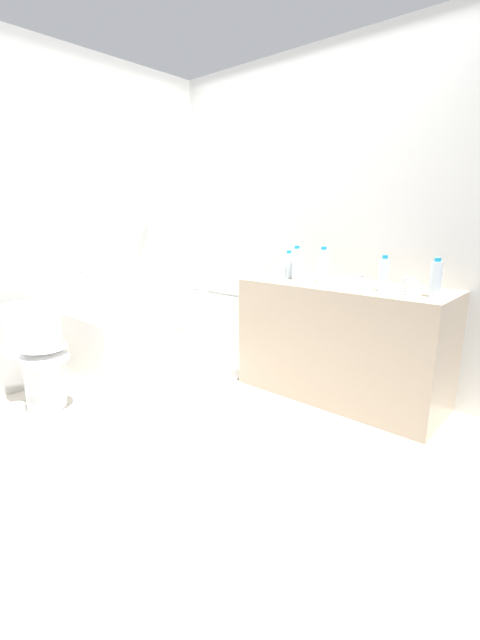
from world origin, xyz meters
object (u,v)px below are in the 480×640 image
object	(u,v)px
drinking_glass_0	(276,271)
water_bottle_2	(436,279)
drinking_glass_2	(408,285)
water_bottle_1	(289,265)
toilet	(39,356)
sink_faucet	(361,279)
water_bottle_0	(384,274)
drinking_glass_1	(280,273)
drinking_glass_3	(412,289)
bath_mat	(215,375)
bathtub	(158,333)
water_bottle_4	(323,266)
soap_dish	(305,281)
water_bottle_3	(297,264)
sink_basin	(350,283)
toilet_paper_roll	(16,413)

from	to	relation	value
drinking_glass_0	water_bottle_2	bearing A→B (deg)	-90.82
drinking_glass_2	water_bottle_1	bearing A→B (deg)	89.74
toilet	sink_faucet	bearing A→B (deg)	49.27
water_bottle_0	drinking_glass_2	xyz separation A→B (m)	(0.06, -0.14, -0.06)
water_bottle_2	drinking_glass_1	distance (m)	1.11
drinking_glass_1	drinking_glass_3	size ratio (longest dim) A/B	1.12
drinking_glass_2	bath_mat	size ratio (longest dim) A/B	0.15
bathtub	water_bottle_4	distance (m)	1.59
water_bottle_0	drinking_glass_1	xyz separation A→B (m)	(-0.02, 0.80, -0.06)
water_bottle_0	bath_mat	world-z (taller)	water_bottle_0
water_bottle_1	water_bottle_4	bearing A→B (deg)	-90.75
drinking_glass_0	soap_dish	size ratio (longest dim) A/B	1.16
toilet	water_bottle_3	xyz separation A→B (m)	(1.49, -1.12, 0.59)
water_bottle_4	drinking_glass_3	bearing A→B (deg)	-96.81
sink_faucet	water_bottle_2	size ratio (longest dim) A/B	0.66
drinking_glass_1	water_bottle_4	bearing A→B (deg)	-76.54
sink_basin	water_bottle_0	size ratio (longest dim) A/B	1.27
sink_basin	bath_mat	xyz separation A→B (m)	(-0.29, 1.04, -0.86)
water_bottle_0	drinking_glass_2	world-z (taller)	water_bottle_0
water_bottle_1	bath_mat	size ratio (longest dim) A/B	0.33
drinking_glass_0	sink_faucet	bearing A→B (deg)	-73.36
water_bottle_3	toilet_paper_roll	xyz separation A→B (m)	(-1.72, 1.01, -0.90)
bath_mat	water_bottle_2	bearing A→B (deg)	-80.75
drinking_glass_2	sink_basin	bearing A→B (deg)	92.97
drinking_glass_0	water_bottle_4	bearing A→B (deg)	-85.29
bath_mat	toilet_paper_roll	bearing A→B (deg)	163.94
sink_basin	sink_faucet	size ratio (longest dim) A/B	1.92
toilet	bath_mat	xyz separation A→B (m)	(1.20, -0.52, -0.36)
drinking_glass_3	water_bottle_0	bearing A→B (deg)	84.26
water_bottle_0	toilet_paper_roll	xyz separation A→B (m)	(-1.68, 1.70, -0.89)
water_bottle_0	water_bottle_2	bearing A→B (deg)	-88.04
toilet	bath_mat	bearing A→B (deg)	68.87
sink_faucet	bath_mat	distance (m)	1.43
sink_faucet	water_bottle_1	world-z (taller)	water_bottle_1
water_bottle_2	water_bottle_4	size ratio (longest dim) A/B	0.90
bathtub	drinking_glass_1	bearing A→B (deg)	-70.95
bathtub	water_bottle_2	size ratio (longest dim) A/B	6.20
drinking_glass_2	sink_faucet	bearing A→B (deg)	68.21
toilet	water_bottle_1	world-z (taller)	water_bottle_1
water_bottle_2	drinking_glass_0	size ratio (longest dim) A/B	2.21
toilet	drinking_glass_1	distance (m)	1.83
water_bottle_3	toilet	bearing A→B (deg)	143.25
toilet_paper_roll	water_bottle_2	bearing A→B (deg)	-49.91
sink_faucet	drinking_glass_2	distance (m)	0.42
sink_faucet	water_bottle_0	size ratio (longest dim) A/B	0.66
water_bottle_2	drinking_glass_3	size ratio (longest dim) A/B	2.88
water_bottle_3	water_bottle_4	bearing A→B (deg)	-85.05
bathtub	sink_basin	world-z (taller)	bathtub
bathtub	water_bottle_0	size ratio (longest dim) A/B	6.28
sink_basin	drinking_glass_3	world-z (taller)	drinking_glass_3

